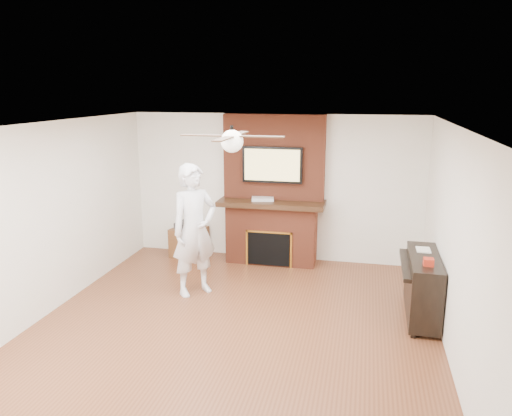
% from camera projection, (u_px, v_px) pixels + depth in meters
% --- Properties ---
extents(room_shell, '(5.36, 5.86, 2.86)m').
position_uv_depth(room_shell, '(233.00, 231.00, 5.95)').
color(room_shell, brown).
rests_on(room_shell, ground).
extents(fireplace, '(1.78, 0.64, 2.50)m').
position_uv_depth(fireplace, '(272.00, 205.00, 8.42)').
color(fireplace, brown).
rests_on(fireplace, ground).
extents(tv, '(1.00, 0.08, 0.60)m').
position_uv_depth(tv, '(272.00, 165.00, 8.22)').
color(tv, black).
rests_on(tv, fireplace).
extents(ceiling_fan, '(1.21, 1.21, 0.31)m').
position_uv_depth(ceiling_fan, '(232.00, 140.00, 5.69)').
color(ceiling_fan, black).
rests_on(ceiling_fan, room_shell).
extents(person, '(0.81, 0.83, 1.90)m').
position_uv_depth(person, '(194.00, 230.00, 7.08)').
color(person, silver).
rests_on(person, ground).
extents(side_table, '(0.63, 0.63, 0.61)m').
position_uv_depth(side_table, '(189.00, 240.00, 8.84)').
color(side_table, '#593419').
rests_on(side_table, ground).
extents(piano, '(0.49, 1.28, 0.93)m').
position_uv_depth(piano, '(422.00, 285.00, 6.41)').
color(piano, black).
rests_on(piano, ground).
extents(cable_box, '(0.40, 0.28, 0.05)m').
position_uv_depth(cable_box, '(263.00, 199.00, 8.34)').
color(cable_box, silver).
rests_on(cable_box, fireplace).
extents(candle_orange, '(0.07, 0.07, 0.12)m').
position_uv_depth(candle_orange, '(258.00, 261.00, 8.44)').
color(candle_orange, '#C35716').
rests_on(candle_orange, ground).
extents(candle_green, '(0.06, 0.06, 0.08)m').
position_uv_depth(candle_green, '(266.00, 262.00, 8.45)').
color(candle_green, '#466D2B').
rests_on(candle_green, ground).
extents(candle_cream, '(0.07, 0.07, 0.10)m').
position_uv_depth(candle_cream, '(272.00, 261.00, 8.48)').
color(candle_cream, '#FCDFC9').
rests_on(candle_cream, ground).
extents(candle_blue, '(0.06, 0.06, 0.08)m').
position_uv_depth(candle_blue, '(280.00, 264.00, 8.37)').
color(candle_blue, teal).
rests_on(candle_blue, ground).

